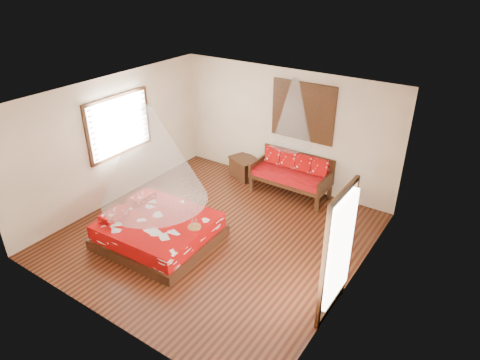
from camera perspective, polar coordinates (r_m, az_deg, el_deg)
name	(u,v)px	position (r m, az deg, el deg)	size (l,w,h in m)	color
room	(214,172)	(7.96, -3.54, 1.03)	(5.54, 5.54, 2.84)	black
bed	(158,230)	(8.49, -10.85, -6.60)	(2.13, 1.94, 0.64)	black
daybed	(292,173)	(9.95, 6.98, 0.97)	(1.81, 0.81, 0.95)	black
storage_chest	(245,168)	(10.73, 0.65, 1.68)	(0.88, 0.77, 0.51)	black
shutter_panel	(303,112)	(9.70, 8.38, 9.00)	(1.52, 0.06, 1.32)	black
window_left	(119,125)	(9.73, -15.78, 7.04)	(0.10, 1.74, 1.34)	black
glazed_door	(336,254)	(6.56, 12.72, -9.55)	(0.08, 1.02, 2.16)	black
wine_tray	(194,225)	(7.99, -6.12, -6.01)	(0.25, 0.25, 0.20)	brown
mosquito_net_main	(151,155)	(7.70, -11.80, 3.24)	(1.95, 1.95, 1.80)	white
mosquito_net_daybed	(293,113)	(9.27, 7.12, 8.85)	(0.87, 0.87, 1.50)	white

